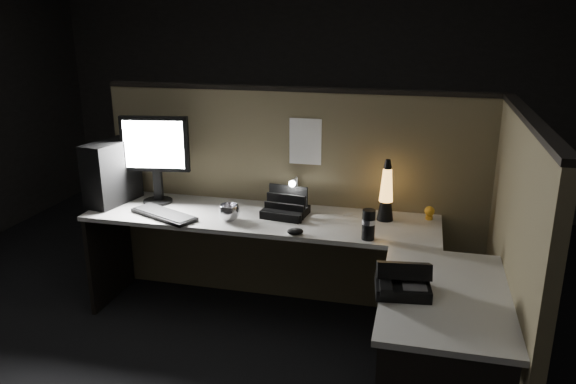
% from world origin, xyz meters
% --- Properties ---
extents(floor, '(6.00, 6.00, 0.00)m').
position_xyz_m(floor, '(0.00, 0.00, 0.00)').
color(floor, black).
rests_on(floor, ground).
extents(room_shell, '(6.00, 6.00, 6.00)m').
position_xyz_m(room_shell, '(0.00, 0.00, 1.62)').
color(room_shell, silver).
rests_on(room_shell, ground).
extents(partition_back, '(2.66, 0.06, 1.50)m').
position_xyz_m(partition_back, '(0.00, 0.93, 0.75)').
color(partition_back, brown).
rests_on(partition_back, ground).
extents(partition_right, '(0.06, 1.66, 1.50)m').
position_xyz_m(partition_right, '(1.33, 0.10, 0.75)').
color(partition_right, brown).
rests_on(partition_right, ground).
extents(desk, '(2.60, 1.60, 0.73)m').
position_xyz_m(desk, '(0.18, 0.25, 0.58)').
color(desk, '#B8B7AE').
rests_on(desk, ground).
extents(pc_tower, '(0.26, 0.44, 0.43)m').
position_xyz_m(pc_tower, '(-1.22, 0.63, 0.95)').
color(pc_tower, black).
rests_on(pc_tower, desk).
extents(monitor, '(0.47, 0.20, 0.60)m').
position_xyz_m(monitor, '(-0.92, 0.71, 1.09)').
color(monitor, black).
rests_on(monitor, desk).
extents(keyboard, '(0.50, 0.35, 0.02)m').
position_xyz_m(keyboard, '(-0.76, 0.44, 0.74)').
color(keyboard, black).
rests_on(keyboard, desk).
extents(mouse, '(0.12, 0.10, 0.04)m').
position_xyz_m(mouse, '(0.14, 0.34, 0.75)').
color(mouse, black).
rests_on(mouse, desk).
extents(clip_lamp, '(0.04, 0.18, 0.23)m').
position_xyz_m(clip_lamp, '(0.04, 0.76, 0.86)').
color(clip_lamp, white).
rests_on(clip_lamp, desk).
extents(organizer, '(0.30, 0.27, 0.20)m').
position_xyz_m(organizer, '(0.01, 0.65, 0.78)').
color(organizer, black).
rests_on(organizer, desk).
extents(lava_lamp, '(0.11, 0.11, 0.40)m').
position_xyz_m(lava_lamp, '(0.64, 0.72, 0.90)').
color(lava_lamp, black).
rests_on(lava_lamp, desk).
extents(travel_mug, '(0.08, 0.08, 0.18)m').
position_xyz_m(travel_mug, '(0.57, 0.37, 0.82)').
color(travel_mug, black).
rests_on(travel_mug, desk).
extents(steel_mug, '(0.15, 0.15, 0.10)m').
position_xyz_m(steel_mug, '(-0.32, 0.48, 0.78)').
color(steel_mug, '#B4B4BB').
rests_on(steel_mug, desk).
extents(figurine, '(0.06, 0.06, 0.06)m').
position_xyz_m(figurine, '(0.92, 0.80, 0.79)').
color(figurine, gold).
rests_on(figurine, desk).
extents(pinned_paper, '(0.22, 0.00, 0.31)m').
position_xyz_m(pinned_paper, '(0.08, 0.90, 1.17)').
color(pinned_paper, white).
rests_on(pinned_paper, partition_back).
extents(desk_phone, '(0.28, 0.28, 0.15)m').
position_xyz_m(desk_phone, '(0.80, -0.24, 0.79)').
color(desk_phone, black).
rests_on(desk_phone, desk).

